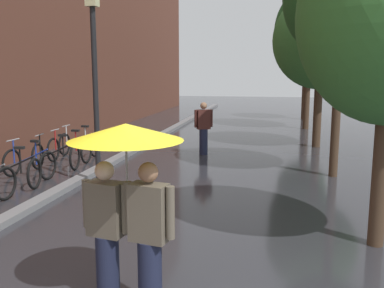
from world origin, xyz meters
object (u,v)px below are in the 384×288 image
couple_under_umbrella (127,183)px  parked_bicycle_2 (12,172)px  street_tree_2 (321,41)px  street_tree_4 (307,49)px  parked_bicycle_6 (80,144)px  parked_bicycle_4 (56,156)px  street_tree_3 (310,32)px  parked_bicycle_5 (70,150)px  street_lamp_post (95,75)px  parked_bicycle_3 (29,163)px  pedestrian_walking_midground (204,128)px

couple_under_umbrella → parked_bicycle_2: bearing=135.2°
street_tree_2 → street_tree_4: street_tree_2 is taller
parked_bicycle_6 → couple_under_umbrella: bearing=-61.0°
parked_bicycle_2 → couple_under_umbrella: (4.20, -4.17, 1.05)m
parked_bicycle_4 → parked_bicycle_6: (-0.22, 1.85, 0.00)m
parked_bicycle_4 → parked_bicycle_6: bearing=96.9°
parked_bicycle_2 → parked_bicycle_4: (0.03, 1.90, 0.00)m
street_tree_3 → parked_bicycle_5: size_ratio=5.73×
street_tree_2 → parked_bicycle_4: street_tree_2 is taller
street_tree_2 → street_lamp_post: 8.28m
parked_bicycle_4 → couple_under_umbrella: couple_under_umbrella is taller
parked_bicycle_4 → street_lamp_post: 3.05m
street_tree_3 → parked_bicycle_3: bearing=-123.9°
parked_bicycle_3 → parked_bicycle_4: 0.99m
street_tree_2 → pedestrian_walking_midground: size_ratio=3.19×
parked_bicycle_4 → couple_under_umbrella: bearing=-55.5°
parked_bicycle_4 → street_lamp_post: street_lamp_post is taller
street_tree_3 → street_lamp_post: 12.30m
street_tree_4 → parked_bicycle_6: bearing=-121.8°
parked_bicycle_4 → street_lamp_post: (1.76, -1.31, 2.12)m
parked_bicycle_3 → pedestrian_walking_midground: (3.65, 3.84, 0.46)m
street_lamp_post → pedestrian_walking_midground: size_ratio=2.61×
street_tree_4 → parked_bicycle_4: (-7.12, -13.67, -3.33)m
parked_bicycle_6 → parked_bicycle_3: bearing=-89.2°
parked_bicycle_4 → street_tree_3: bearing=54.2°
parked_bicycle_5 → couple_under_umbrella: (4.25, -6.98, 1.05)m
street_tree_2 → street_tree_3: 4.77m
couple_under_umbrella → pedestrian_walking_midground: couple_under_umbrella is taller
street_tree_2 → parked_bicycle_5: street_tree_2 is taller
parked_bicycle_2 → street_lamp_post: size_ratio=0.27×
street_lamp_post → street_tree_4: bearing=70.3°
couple_under_umbrella → street_tree_3: bearing=79.9°
couple_under_umbrella → pedestrian_walking_midground: bearing=94.5°
street_tree_2 → parked_bicycle_5: bearing=-150.4°
street_tree_4 → couple_under_umbrella: bearing=-98.5°
parked_bicycle_5 → pedestrian_walking_midground: bearing=28.9°
parked_bicycle_5 → couple_under_umbrella: couple_under_umbrella is taller
parked_bicycle_2 → street_lamp_post: 2.84m
parked_bicycle_5 → couple_under_umbrella: bearing=-58.7°
street_lamp_post → pedestrian_walking_midground: street_lamp_post is taller
parked_bicycle_3 → parked_bicycle_5: same height
parked_bicycle_3 → street_lamp_post: size_ratio=0.27×
parked_bicycle_2 → pedestrian_walking_midground: size_ratio=0.70×
street_tree_3 → parked_bicycle_6: street_tree_3 is taller
street_tree_2 → street_lamp_post: bearing=-130.2°
parked_bicycle_2 → parked_bicycle_6: (-0.19, 3.75, 0.00)m
parked_bicycle_5 → street_lamp_post: size_ratio=0.25×
street_tree_4 → parked_bicycle_2: (-7.15, -15.57, -3.33)m
parked_bicycle_3 → couple_under_umbrella: (4.35, -5.09, 1.05)m
street_lamp_post → parked_bicycle_4: bearing=143.3°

